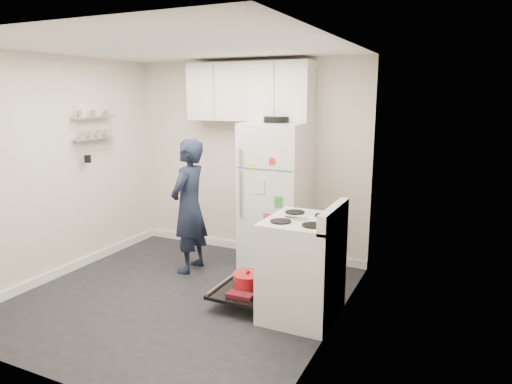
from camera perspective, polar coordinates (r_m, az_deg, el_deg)
The scene contains 7 objects.
room at distance 4.62m, azimuth -9.94°, elevation 1.21°, with size 3.21×3.21×2.51m.
electric_range at distance 4.35m, azimuth 5.65°, elevation -9.49°, with size 0.66×0.76×1.10m.
open_oven_door at distance 4.67m, azimuth -1.21°, elevation -11.56°, with size 0.55×0.70×0.23m.
refrigerator at distance 5.47m, azimuth 2.48°, elevation -0.44°, with size 0.72×0.74×1.82m.
upper_cabinets at distance 5.68m, azimuth -0.87°, elevation 12.43°, with size 1.60×0.33×0.70m, color silver.
wall_shelf_rack at distance 5.87m, azimuth -19.58°, elevation 7.58°, with size 0.14×0.60×0.61m.
person at distance 5.39m, azimuth -8.37°, elevation -1.77°, with size 0.57×0.38×1.57m, color black.
Camera 1 is at (2.60, -3.68, 2.06)m, focal length 32.00 mm.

